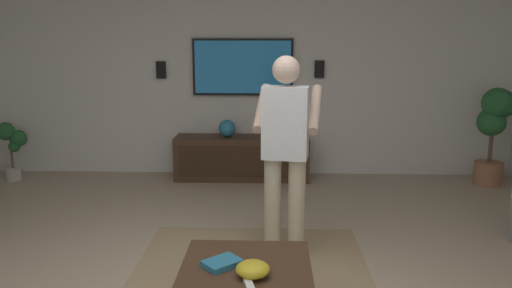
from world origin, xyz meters
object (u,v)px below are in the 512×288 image
(tv, at_px, (243,67))
(bowl, at_px, (253,269))
(media_console, at_px, (242,158))
(wall_speaker_left, at_px, (319,69))
(person_standing, at_px, (285,144))
(potted_plant_short, at_px, (12,143))
(book, at_px, (222,263))
(wall_speaker_right, at_px, (161,70))
(vase_round, at_px, (227,128))
(remote_white, at_px, (249,286))
(potted_plant_tall, at_px, (495,123))

(tv, xyz_separation_m, bowl, (-3.74, -0.28, -0.97))
(media_console, height_order, bowl, media_console)
(bowl, relative_size, wall_speaker_left, 0.92)
(person_standing, height_order, wall_speaker_left, person_standing)
(media_console, distance_m, tv, 1.16)
(potted_plant_short, bearing_deg, wall_speaker_left, -84.30)
(potted_plant_short, xyz_separation_m, bowl, (-3.37, -3.19, -0.03))
(media_console, distance_m, book, 3.37)
(wall_speaker_right, bearing_deg, vase_round, -107.23)
(bowl, xyz_separation_m, wall_speaker_right, (3.76, 1.34, 0.93))
(media_console, relative_size, bowl, 8.40)
(vase_round, distance_m, wall_speaker_right, 1.16)
(person_standing, relative_size, vase_round, 7.45)
(person_standing, xyz_separation_m, remote_white, (-1.38, 0.23, -0.52))
(potted_plant_short, height_order, wall_speaker_right, wall_speaker_right)
(tv, relative_size, remote_white, 8.58)
(remote_white, bearing_deg, potted_plant_short, 28.22)
(person_standing, xyz_separation_m, wall_speaker_right, (2.51, 1.55, 0.44))
(person_standing, height_order, remote_white, person_standing)
(remote_white, height_order, book, book)
(tv, xyz_separation_m, book, (-3.61, -0.08, -1.00))
(tv, distance_m, wall_speaker_left, 0.98)
(vase_round, height_order, wall_speaker_left, wall_speaker_left)
(potted_plant_tall, relative_size, wall_speaker_left, 5.49)
(tv, bearing_deg, wall_speaker_right, -90.71)
(book, relative_size, wall_speaker_left, 1.00)
(potted_plant_tall, bearing_deg, potted_plant_short, 89.20)
(potted_plant_short, relative_size, bowl, 3.68)
(media_console, xyz_separation_m, remote_white, (-3.64, -0.26, 0.14))
(media_console, distance_m, potted_plant_tall, 3.10)
(book, bearing_deg, wall_speaker_left, -145.63)
(person_standing, relative_size, wall_speaker_left, 7.45)
(wall_speaker_left, relative_size, wall_speaker_right, 1.00)
(remote_white, distance_m, book, 0.32)
(remote_white, relative_size, wall_speaker_right, 0.68)
(person_standing, bearing_deg, wall_speaker_left, -2.27)
(remote_white, bearing_deg, wall_speaker_right, 4.81)
(wall_speaker_left, bearing_deg, remote_white, 169.53)
(potted_plant_tall, bearing_deg, bowl, 139.81)
(remote_white, xyz_separation_m, wall_speaker_left, (3.89, -0.72, 0.98))
(potted_plant_tall, height_order, book, potted_plant_tall)
(media_console, height_order, vase_round, vase_round)
(vase_round, bearing_deg, remote_white, -172.91)
(media_console, xyz_separation_m, tv, (0.24, 0.00, 1.14))
(tv, relative_size, wall_speaker_left, 5.85)
(potted_plant_tall, bearing_deg, wall_speaker_right, 83.46)
(media_console, height_order, wall_speaker_left, wall_speaker_left)
(media_console, xyz_separation_m, book, (-3.37, -0.08, 0.14))
(potted_plant_tall, distance_m, bowl, 4.31)
(media_console, distance_m, bowl, 3.52)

